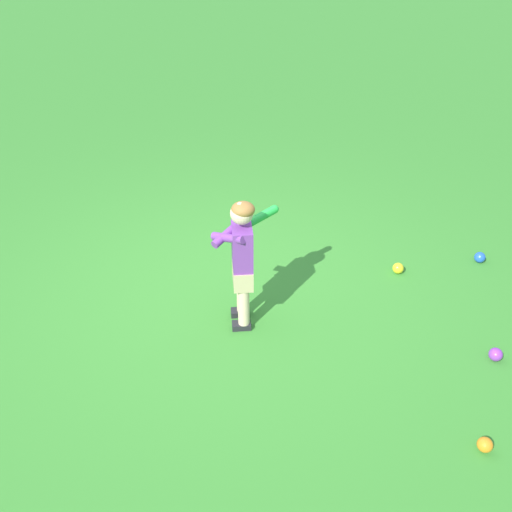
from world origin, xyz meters
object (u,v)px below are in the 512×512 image
Objects in this scene: play_ball_behind_batter at (485,445)px; play_ball_center_lawn at (398,268)px; play_ball_far_right at (480,257)px; play_ball_by_bucket at (496,354)px; child_batter at (242,253)px.

play_ball_behind_batter is 1.99m from play_ball_center_lawn.
play_ball_far_right and play_ball_center_lawn have the same top height.
play_ball_behind_batter is (-0.05, -0.90, -0.00)m from play_ball_by_bucket.
child_batter reaches higher than play_ball_center_lawn.
child_batter is 10.51× the size of play_ball_by_bucket.
play_ball_center_lawn is (-0.69, -0.45, -0.00)m from play_ball_far_right.
play_ball_center_lawn is at bearing 114.00° from play_ball_behind_batter.
child_batter is at bearing -173.71° from play_ball_by_bucket.
play_ball_behind_batter is (1.89, -0.69, -0.60)m from child_batter.
play_ball_behind_batter is 0.97× the size of play_ball_center_lawn.
play_ball_by_bucket is at bearing 87.05° from play_ball_behind_batter.
play_ball_by_bucket is 1.38m from play_ball_far_right.
play_ball_far_right is (1.77, 1.59, -0.60)m from child_batter.
child_batter is 10.64× the size of play_ball_far_right.
play_ball_center_lawn is (-0.86, 0.92, -0.00)m from play_ball_by_bucket.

